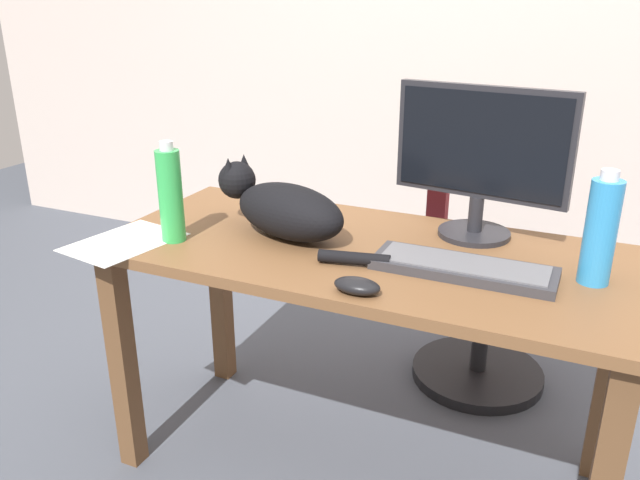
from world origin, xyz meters
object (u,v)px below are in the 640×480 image
object	(u,v)px
cat	(283,208)
spray_bottle	(601,231)
office_chair	(471,285)
water_bottle	(170,195)
keyboard	(463,268)
monitor	(481,157)
computer_mouse	(357,286)

from	to	relation	value
cat	spray_bottle	bearing A→B (deg)	1.46
office_chair	water_bottle	xyz separation A→B (m)	(-0.68, -0.79, 0.47)
water_bottle	keyboard	bearing A→B (deg)	7.83
monitor	spray_bottle	world-z (taller)	monitor
keyboard	computer_mouse	xyz separation A→B (m)	(-0.19, -0.21, 0.00)
keyboard	computer_mouse	bearing A→B (deg)	-132.65
cat	computer_mouse	world-z (taller)	cat
monitor	cat	world-z (taller)	monitor
water_bottle	cat	bearing A→B (deg)	31.61
computer_mouse	water_bottle	xyz separation A→B (m)	(-0.58, 0.10, 0.11)
water_bottle	spray_bottle	bearing A→B (deg)	9.57
keyboard	water_bottle	bearing A→B (deg)	-172.17
water_bottle	monitor	bearing A→B (deg)	26.60
monitor	water_bottle	distance (m)	0.84
water_bottle	spray_bottle	world-z (taller)	water_bottle
office_chair	monitor	distance (m)	0.71
computer_mouse	keyboard	bearing A→B (deg)	47.35
office_chair	spray_bottle	xyz separation A→B (m)	(0.38, -0.61, 0.47)
monitor	computer_mouse	world-z (taller)	monitor
spray_bottle	keyboard	bearing A→B (deg)	-165.87
cat	water_bottle	world-z (taller)	water_bottle
keyboard	cat	distance (m)	0.52
keyboard	computer_mouse	distance (m)	0.29
water_bottle	office_chair	bearing A→B (deg)	49.17
water_bottle	spray_bottle	xyz separation A→B (m)	(1.07, 0.18, -0.00)
office_chair	cat	bearing A→B (deg)	-123.92
office_chair	keyboard	world-z (taller)	office_chair
office_chair	cat	distance (m)	0.87
keyboard	spray_bottle	xyz separation A→B (m)	(0.29, 0.07, 0.11)
cat	water_bottle	xyz separation A→B (m)	(-0.26, -0.16, 0.05)
computer_mouse	cat	bearing A→B (deg)	140.76
monitor	water_bottle	world-z (taller)	monitor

